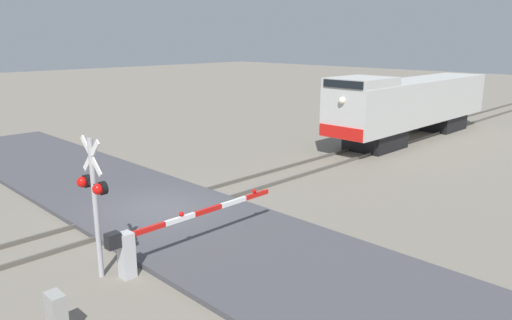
% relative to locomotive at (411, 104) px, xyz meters
% --- Properties ---
extents(ground_plane, '(160.00, 160.00, 0.00)m').
position_rel_locomotive_xyz_m(ground_plane, '(0.00, -18.55, -2.17)').
color(ground_plane, gray).
extents(rail_track_left, '(0.08, 80.00, 0.15)m').
position_rel_locomotive_xyz_m(rail_track_left, '(-0.72, -18.55, -2.09)').
color(rail_track_left, '#59544C').
rests_on(rail_track_left, ground_plane).
extents(rail_track_right, '(0.08, 80.00, 0.15)m').
position_rel_locomotive_xyz_m(rail_track_right, '(0.72, -18.55, -2.09)').
color(rail_track_right, '#59544C').
rests_on(rail_track_right, ground_plane).
extents(road_surface, '(36.00, 5.61, 0.16)m').
position_rel_locomotive_xyz_m(road_surface, '(0.00, -18.55, -2.09)').
color(road_surface, '#47474C').
rests_on(road_surface, ground_plane).
extents(locomotive, '(2.80, 15.37, 4.11)m').
position_rel_locomotive_xyz_m(locomotive, '(0.00, 0.00, 0.00)').
color(locomotive, black).
rests_on(locomotive, ground_plane).
extents(crossing_signal, '(1.18, 0.33, 3.77)m').
position_rel_locomotive_xyz_m(crossing_signal, '(2.96, -22.35, 0.14)').
color(crossing_signal, '#ADADB2').
rests_on(crossing_signal, ground_plane).
extents(crossing_gate, '(0.36, 5.87, 1.35)m').
position_rel_locomotive_xyz_m(crossing_gate, '(3.48, -21.12, -1.32)').
color(crossing_gate, silver).
rests_on(crossing_gate, ground_plane).
extents(utility_cabinet, '(0.49, 0.30, 1.01)m').
position_rel_locomotive_xyz_m(utility_cabinet, '(4.78, -24.26, -1.66)').
color(utility_cabinet, '#999993').
rests_on(utility_cabinet, ground_plane).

